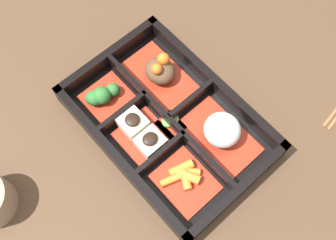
# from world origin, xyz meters

# --- Properties ---
(ground_plane) EXTENTS (3.00, 3.00, 0.00)m
(ground_plane) POSITION_xyz_m (0.00, 0.00, 0.00)
(ground_plane) COLOR #4C3523
(bento_base) EXTENTS (0.34, 0.23, 0.01)m
(bento_base) POSITION_xyz_m (0.00, 0.00, 0.01)
(bento_base) COLOR black
(bento_base) RESTS_ON ground_plane
(bento_rim) EXTENTS (0.34, 0.23, 0.04)m
(bento_rim) POSITION_xyz_m (-0.00, -0.00, 0.02)
(bento_rim) COLOR black
(bento_rim) RESTS_ON ground_plane
(bowl_stew) EXTENTS (0.13, 0.08, 0.06)m
(bowl_stew) POSITION_xyz_m (-0.08, 0.05, 0.03)
(bowl_stew) COLOR #B22D19
(bowl_stew) RESTS_ON bento_base
(bowl_rice) EXTENTS (0.13, 0.08, 0.06)m
(bowl_rice) POSITION_xyz_m (0.08, 0.05, 0.03)
(bowl_rice) COLOR #B22D19
(bowl_rice) RESTS_ON bento_base
(bowl_greens) EXTENTS (0.07, 0.08, 0.04)m
(bowl_greens) POSITION_xyz_m (-0.11, -0.06, 0.02)
(bowl_greens) COLOR #B22D19
(bowl_greens) RESTS_ON bento_base
(bowl_tofu) EXTENTS (0.08, 0.08, 0.04)m
(bowl_tofu) POSITION_xyz_m (-0.01, -0.05, 0.02)
(bowl_tofu) COLOR #B22D19
(bowl_tofu) RESTS_ON bento_base
(bowl_carrots) EXTENTS (0.10, 0.08, 0.02)m
(bowl_carrots) POSITION_xyz_m (0.09, -0.05, 0.02)
(bowl_carrots) COLOR #B22D19
(bowl_carrots) RESTS_ON bento_base
(bowl_pickles) EXTENTS (0.04, 0.04, 0.01)m
(bowl_pickles) POSITION_xyz_m (0.00, 0.00, 0.02)
(bowl_pickles) COLOR #B22D19
(bowl_pickles) RESTS_ON bento_base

